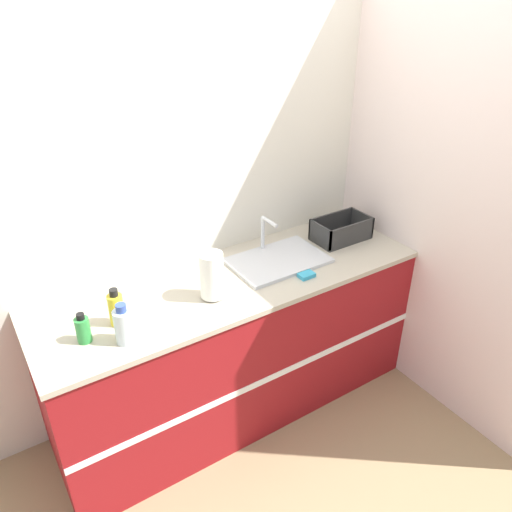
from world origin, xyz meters
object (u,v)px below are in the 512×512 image
(dish_rack, at_px, (341,231))
(bottle_green, at_px, (83,329))
(sink, at_px, (278,259))
(paper_towel_roll, at_px, (212,276))
(bottle_clear, at_px, (124,325))
(bottle_yellow, at_px, (116,309))

(dish_rack, relative_size, bottle_green, 2.36)
(dish_rack, xyz_separation_m, bottle_green, (-1.67, -0.14, 0.01))
(sink, bearing_deg, paper_towel_roll, -166.22)
(sink, xyz_separation_m, bottle_green, (-1.17, -0.12, 0.05))
(sink, distance_m, bottle_clear, 1.04)
(bottle_green, bearing_deg, paper_towel_roll, -0.03)
(dish_rack, xyz_separation_m, bottle_clear, (-1.51, -0.25, 0.04))
(bottle_green, bearing_deg, bottle_yellow, 14.88)
(bottle_yellow, bearing_deg, bottle_green, -165.12)
(paper_towel_roll, height_order, bottle_green, paper_towel_roll)
(bottle_yellow, bearing_deg, paper_towel_roll, -5.40)
(paper_towel_roll, bearing_deg, sink, 13.78)
(bottle_green, relative_size, bottle_clear, 0.74)
(dish_rack, bearing_deg, sink, -177.71)
(bottle_green, xyz_separation_m, bottle_clear, (0.16, -0.10, 0.02))
(bottle_yellow, height_order, bottle_green, bottle_yellow)
(sink, relative_size, paper_towel_roll, 2.16)
(dish_rack, relative_size, bottle_yellow, 1.83)
(sink, xyz_separation_m, dish_rack, (0.51, 0.02, 0.04))
(paper_towel_roll, height_order, bottle_clear, paper_towel_roll)
(dish_rack, bearing_deg, bottle_green, -175.13)
(sink, height_order, dish_rack, sink)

